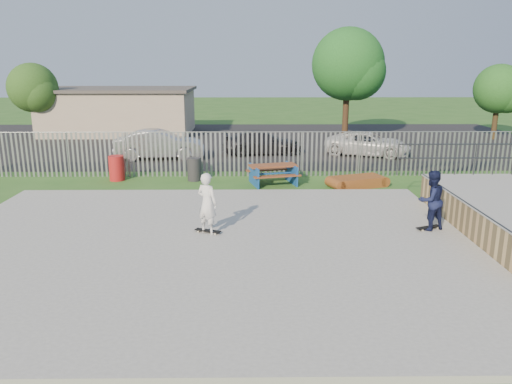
{
  "coord_description": "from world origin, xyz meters",
  "views": [
    {
      "loc": [
        1.33,
        -12.91,
        5.01
      ],
      "look_at": [
        1.49,
        2.0,
        1.1
      ],
      "focal_mm": 35.0,
      "sensor_mm": 36.0,
      "label": 1
    }
  ],
  "objects_px": {
    "car_dark": "(262,143)",
    "skater_white": "(207,203)",
    "picnic_table": "(273,174)",
    "tree_mid": "(348,64)",
    "skater_navy": "(431,200)",
    "trash_bin_grey": "(194,169)",
    "tree_right": "(499,89)",
    "tree_left": "(33,88)",
    "trash_bin_red": "(117,168)",
    "funbox": "(357,182)",
    "car_silver": "(160,144)",
    "car_white": "(368,144)"
  },
  "relations": [
    {
      "from": "picnic_table",
      "to": "tree_mid",
      "type": "distance_m",
      "value": 14.35
    },
    {
      "from": "tree_mid",
      "to": "funbox",
      "type": "bearing_deg",
      "value": -98.14
    },
    {
      "from": "picnic_table",
      "to": "trash_bin_grey",
      "type": "height_order",
      "value": "trash_bin_grey"
    },
    {
      "from": "tree_left",
      "to": "skater_navy",
      "type": "bearing_deg",
      "value": -44.65
    },
    {
      "from": "tree_right",
      "to": "skater_navy",
      "type": "distance_m",
      "value": 21.65
    },
    {
      "from": "car_silver",
      "to": "tree_right",
      "type": "bearing_deg",
      "value": -77.34
    },
    {
      "from": "picnic_table",
      "to": "car_silver",
      "type": "height_order",
      "value": "car_silver"
    },
    {
      "from": "trash_bin_red",
      "to": "tree_right",
      "type": "bearing_deg",
      "value": 27.75
    },
    {
      "from": "funbox",
      "to": "car_white",
      "type": "bearing_deg",
      "value": 54.62
    },
    {
      "from": "picnic_table",
      "to": "skater_navy",
      "type": "xyz_separation_m",
      "value": [
        4.38,
        -6.33,
        0.62
      ]
    },
    {
      "from": "car_silver",
      "to": "skater_white",
      "type": "distance_m",
      "value": 12.68
    },
    {
      "from": "trash_bin_grey",
      "to": "tree_right",
      "type": "relative_size",
      "value": 0.2
    },
    {
      "from": "trash_bin_red",
      "to": "tree_mid",
      "type": "bearing_deg",
      "value": 44.33
    },
    {
      "from": "tree_right",
      "to": "skater_navy",
      "type": "xyz_separation_m",
      "value": [
        -10.79,
        -18.63,
        -2.23
      ]
    },
    {
      "from": "tree_left",
      "to": "tree_mid",
      "type": "xyz_separation_m",
      "value": [
        20.52,
        -0.43,
        1.5
      ]
    },
    {
      "from": "trash_bin_grey",
      "to": "car_silver",
      "type": "bearing_deg",
      "value": 115.61
    },
    {
      "from": "trash_bin_red",
      "to": "car_dark",
      "type": "xyz_separation_m",
      "value": [
        6.43,
        6.18,
        0.12
      ]
    },
    {
      "from": "trash_bin_red",
      "to": "trash_bin_grey",
      "type": "xyz_separation_m",
      "value": [
        3.37,
        -0.08,
        -0.04
      ]
    },
    {
      "from": "car_silver",
      "to": "tree_mid",
      "type": "xyz_separation_m",
      "value": [
        11.06,
        6.97,
        4.04
      ]
    },
    {
      "from": "car_white",
      "to": "picnic_table",
      "type": "bearing_deg",
      "value": 159.78
    },
    {
      "from": "trash_bin_grey",
      "to": "car_silver",
      "type": "xyz_separation_m",
      "value": [
        -2.35,
        4.91,
        0.28
      ]
    },
    {
      "from": "car_dark",
      "to": "skater_white",
      "type": "height_order",
      "value": "skater_white"
    },
    {
      "from": "tree_left",
      "to": "skater_navy",
      "type": "relative_size",
      "value": 2.75
    },
    {
      "from": "tree_left",
      "to": "tree_right",
      "type": "distance_m",
      "value": 30.36
    },
    {
      "from": "trash_bin_grey",
      "to": "car_silver",
      "type": "relative_size",
      "value": 0.22
    },
    {
      "from": "car_dark",
      "to": "tree_right",
      "type": "relative_size",
      "value": 0.9
    },
    {
      "from": "funbox",
      "to": "tree_mid",
      "type": "xyz_separation_m",
      "value": [
        1.87,
        13.05,
        4.62
      ]
    },
    {
      "from": "funbox",
      "to": "skater_navy",
      "type": "xyz_separation_m",
      "value": [
        0.91,
        -5.85,
        0.84
      ]
    },
    {
      "from": "trash_bin_red",
      "to": "car_white",
      "type": "xyz_separation_m",
      "value": [
        12.22,
        5.73,
        0.12
      ]
    },
    {
      "from": "car_silver",
      "to": "skater_navy",
      "type": "relative_size",
      "value": 2.57
    },
    {
      "from": "car_dark",
      "to": "tree_right",
      "type": "xyz_separation_m",
      "value": [
        15.48,
        5.35,
        2.62
      ]
    },
    {
      "from": "picnic_table",
      "to": "trash_bin_red",
      "type": "bearing_deg",
      "value": 159.89
    },
    {
      "from": "skater_navy",
      "to": "skater_white",
      "type": "height_order",
      "value": "same"
    },
    {
      "from": "car_dark",
      "to": "picnic_table",
      "type": "bearing_deg",
      "value": 175.86
    },
    {
      "from": "picnic_table",
      "to": "funbox",
      "type": "xyz_separation_m",
      "value": [
        3.47,
        -0.48,
        -0.22
      ]
    },
    {
      "from": "tree_left",
      "to": "skater_white",
      "type": "relative_size",
      "value": 2.75
    },
    {
      "from": "skater_navy",
      "to": "skater_white",
      "type": "distance_m",
      "value": 6.58
    },
    {
      "from": "picnic_table",
      "to": "tree_mid",
      "type": "height_order",
      "value": "tree_mid"
    },
    {
      "from": "trash_bin_red",
      "to": "car_dark",
      "type": "bearing_deg",
      "value": 43.84
    },
    {
      "from": "tree_right",
      "to": "skater_navy",
      "type": "height_order",
      "value": "tree_right"
    },
    {
      "from": "trash_bin_red",
      "to": "tree_mid",
      "type": "xyz_separation_m",
      "value": [
        12.08,
        11.8,
        4.29
      ]
    },
    {
      "from": "tree_mid",
      "to": "tree_right",
      "type": "relative_size",
      "value": 1.47
    },
    {
      "from": "tree_mid",
      "to": "skater_white",
      "type": "bearing_deg",
      "value": -111.47
    },
    {
      "from": "tree_left",
      "to": "skater_navy",
      "type": "xyz_separation_m",
      "value": [
        19.56,
        -19.33,
        -2.28
      ]
    },
    {
      "from": "picnic_table",
      "to": "skater_navy",
      "type": "relative_size",
      "value": 1.28
    },
    {
      "from": "trash_bin_red",
      "to": "tree_mid",
      "type": "relative_size",
      "value": 0.15
    },
    {
      "from": "tree_mid",
      "to": "skater_navy",
      "type": "distance_m",
      "value": 19.3
    },
    {
      "from": "trash_bin_red",
      "to": "picnic_table",
      "type": "bearing_deg",
      "value": -6.52
    },
    {
      "from": "skater_navy",
      "to": "skater_white",
      "type": "relative_size",
      "value": 1.0
    },
    {
      "from": "car_white",
      "to": "trash_bin_red",
      "type": "bearing_deg",
      "value": 135.02
    }
  ]
}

